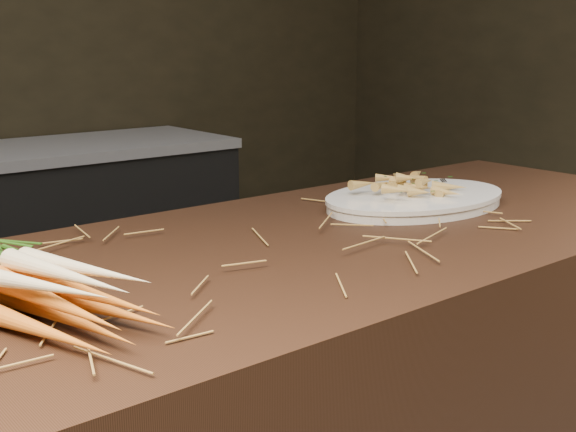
% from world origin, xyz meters
% --- Properties ---
extents(back_counter, '(1.82, 0.62, 0.84)m').
position_xyz_m(back_counter, '(0.30, 2.18, 0.42)').
color(back_counter, black).
rests_on(back_counter, ground).
extents(straw_bedding, '(1.40, 0.60, 0.02)m').
position_xyz_m(straw_bedding, '(0.00, 0.30, 0.91)').
color(straw_bedding, olive).
rests_on(straw_bedding, main_counter).
extents(root_veg_bunch, '(0.26, 0.50, 0.09)m').
position_xyz_m(root_veg_bunch, '(-0.29, 0.30, 0.94)').
color(root_veg_bunch, '#C15414').
rests_on(root_veg_bunch, main_counter).
extents(serving_platter, '(0.44, 0.31, 0.02)m').
position_xyz_m(serving_platter, '(0.59, 0.36, 0.91)').
color(serving_platter, white).
rests_on(serving_platter, main_counter).
extents(roasted_veg_heap, '(0.22, 0.16, 0.05)m').
position_xyz_m(roasted_veg_heap, '(0.59, 0.36, 0.95)').
color(roasted_veg_heap, '#B37B38').
rests_on(roasted_veg_heap, serving_platter).
extents(serving_fork, '(0.12, 0.13, 0.00)m').
position_xyz_m(serving_fork, '(0.74, 0.33, 0.92)').
color(serving_fork, silver).
rests_on(serving_fork, serving_platter).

